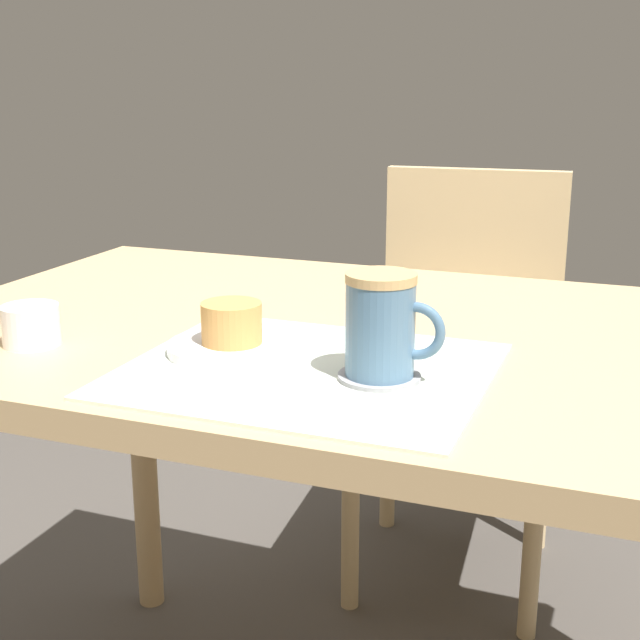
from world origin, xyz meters
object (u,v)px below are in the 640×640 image
at_px(pastry_plate, 232,347).
at_px(sugar_bowl, 31,325).
at_px(coffee_mug, 383,325).
at_px(dining_table, 340,387).
at_px(wooden_chair, 463,354).
at_px(pastry, 232,323).

distance_m(pastry_plate, sugar_bowl, 0.25).
distance_m(coffee_mug, sugar_bowl, 0.45).
height_order(dining_table, pastry_plate, pastry_plate).
bearing_deg(dining_table, coffee_mug, -58.58).
height_order(dining_table, sugar_bowl, sugar_bowl).
xyz_separation_m(dining_table, wooden_chair, (0.02, 0.71, -0.17)).
bearing_deg(coffee_mug, sugar_bowl, -177.28).
xyz_separation_m(pastry_plate, sugar_bowl, (-0.25, -0.05, 0.02)).
relative_size(pastry_plate, sugar_bowl, 2.19).
bearing_deg(dining_table, wooden_chair, 88.15).
xyz_separation_m(dining_table, pastry, (-0.08, -0.16, 0.12)).
xyz_separation_m(dining_table, pastry_plate, (-0.08, -0.16, 0.09)).
bearing_deg(pastry_plate, sugar_bowl, -168.87).
height_order(dining_table, pastry, pastry).
height_order(pastry, sugar_bowl, pastry).
bearing_deg(wooden_chair, pastry_plate, 79.08).
bearing_deg(sugar_bowl, dining_table, 32.39).
bearing_deg(pastry, coffee_mug, -8.26).
height_order(pastry_plate, sugar_bowl, sugar_bowl).
xyz_separation_m(dining_table, sugar_bowl, (-0.33, -0.21, 0.11)).
xyz_separation_m(pastry, coffee_mug, (0.19, -0.03, 0.02)).
height_order(wooden_chair, pastry, wooden_chair).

